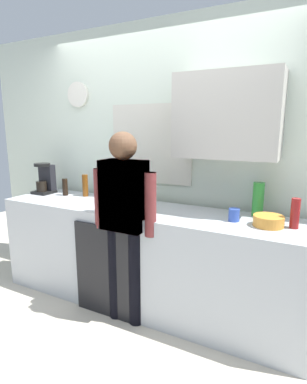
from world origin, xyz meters
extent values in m
plane|color=beige|center=(0.00, 0.00, 0.00)|extent=(8.00, 8.00, 0.00)
cube|color=#B2B7BC|center=(0.00, 0.30, 0.46)|extent=(2.84, 0.64, 0.92)
cube|color=black|center=(-0.21, -0.03, 0.41)|extent=(0.56, 0.02, 0.83)
cube|color=silver|center=(0.00, 0.73, 1.30)|extent=(4.44, 0.10, 2.60)
cube|color=beige|center=(-0.11, 0.67, 1.47)|extent=(0.86, 0.02, 0.76)
cube|color=#8CA5C6|center=(-0.11, 0.67, 1.47)|extent=(0.80, 0.02, 0.70)
cube|color=#B7B2A8|center=(0.66, 0.52, 1.72)|extent=(0.84, 0.32, 0.68)
cylinder|color=silver|center=(-0.98, 0.66, 1.97)|extent=(0.26, 0.03, 0.26)
cube|color=black|center=(-1.27, 0.37, 0.93)|extent=(0.20, 0.20, 0.03)
cube|color=black|center=(-1.27, 0.43, 1.09)|extent=(0.18, 0.08, 0.28)
cylinder|color=black|center=(-1.27, 0.34, 1.00)|extent=(0.11, 0.11, 0.11)
cylinder|color=black|center=(-1.27, 0.37, 1.23)|extent=(0.17, 0.17, 0.03)
cylinder|color=brown|center=(-0.78, 0.47, 1.03)|extent=(0.06, 0.06, 0.23)
cylinder|color=#2D8C33|center=(0.95, 0.53, 1.06)|extent=(0.09, 0.09, 0.28)
cylinder|color=black|center=(-1.00, 0.40, 1.01)|extent=(0.06, 0.06, 0.18)
cylinder|color=maroon|center=(1.23, 0.33, 1.03)|extent=(0.06, 0.06, 0.22)
cylinder|color=olive|center=(-0.06, 0.46, 1.04)|extent=(0.06, 0.06, 0.25)
cylinder|color=#195923|center=(-0.36, 0.47, 1.07)|extent=(0.07, 0.07, 0.30)
cylinder|color=#3351B2|center=(0.81, 0.30, 0.97)|extent=(0.08, 0.08, 0.10)
cylinder|color=orange|center=(1.06, 0.29, 0.96)|extent=(0.22, 0.22, 0.08)
cylinder|color=#9E5638|center=(0.00, 0.14, 0.96)|extent=(0.10, 0.10, 0.09)
sphere|color=#2D7233|center=(0.00, 0.14, 1.07)|extent=(0.15, 0.15, 0.15)
cylinder|color=#3F4766|center=(-0.10, 0.00, 0.41)|extent=(0.12, 0.12, 0.82)
cylinder|color=#3F4766|center=(0.10, 0.00, 0.41)|extent=(0.12, 0.12, 0.82)
cube|color=#262633|center=(0.00, 0.00, 1.10)|extent=(0.36, 0.20, 0.56)
sphere|color=#A57A59|center=(0.00, 0.00, 1.49)|extent=(0.22, 0.22, 0.22)
cylinder|color=#262633|center=(-0.24, 0.00, 1.05)|extent=(0.09, 0.09, 0.50)
cylinder|color=#262633|center=(0.24, 0.00, 1.05)|extent=(0.09, 0.09, 0.50)
cylinder|color=black|center=(-0.10, 0.00, 0.41)|extent=(0.12, 0.12, 0.82)
cylinder|color=black|center=(0.10, 0.00, 0.41)|extent=(0.12, 0.12, 0.82)
cube|color=#D85959|center=(0.00, 0.00, 1.10)|extent=(0.36, 0.20, 0.56)
sphere|color=#A57A59|center=(0.00, 0.00, 1.49)|extent=(0.22, 0.22, 0.22)
cylinder|color=#D85959|center=(-0.24, 0.00, 1.05)|extent=(0.09, 0.09, 0.50)
cylinder|color=#D85959|center=(0.24, 0.00, 1.05)|extent=(0.09, 0.09, 0.50)
camera|label=1|loc=(1.32, -2.03, 1.64)|focal=29.07mm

